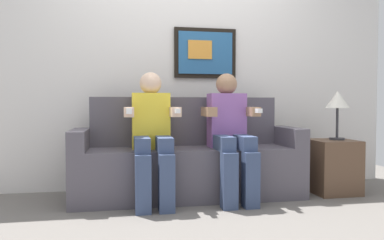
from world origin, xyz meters
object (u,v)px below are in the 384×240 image
(couch, at_px, (188,162))
(person_on_right, at_px, (230,131))
(table_lamp, at_px, (337,102))
(side_table_right, at_px, (333,166))
(person_on_left, at_px, (152,131))

(couch, bearing_deg, person_on_right, -26.18)
(table_lamp, bearing_deg, person_on_right, -176.12)
(person_on_right, xyz_separation_m, side_table_right, (1.02, 0.06, -0.36))
(table_lamp, bearing_deg, person_on_left, -177.62)
(person_on_left, bearing_deg, person_on_right, 0.04)
(couch, height_order, table_lamp, table_lamp)
(couch, relative_size, table_lamp, 4.39)
(side_table_right, xyz_separation_m, table_lamp, (0.05, 0.01, 0.61))
(person_on_right, bearing_deg, table_lamp, 3.88)
(couch, relative_size, person_on_left, 1.82)
(side_table_right, bearing_deg, person_on_left, -177.93)
(person_on_left, relative_size, table_lamp, 2.41)
(side_table_right, bearing_deg, table_lamp, 13.22)
(side_table_right, height_order, table_lamp, table_lamp)
(person_on_left, xyz_separation_m, table_lamp, (1.75, 0.07, 0.25))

